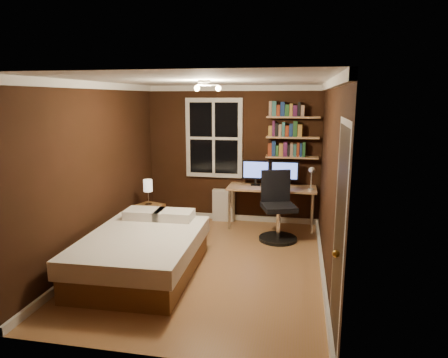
% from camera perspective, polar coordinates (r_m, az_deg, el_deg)
% --- Properties ---
extents(floor, '(4.20, 4.20, 0.00)m').
position_cam_1_polar(floor, '(5.74, -2.37, -11.91)').
color(floor, olive).
rests_on(floor, ground).
extents(wall_back, '(3.20, 0.04, 2.50)m').
position_cam_1_polar(wall_back, '(7.40, 1.28, 3.52)').
color(wall_back, black).
rests_on(wall_back, ground).
extents(wall_left, '(0.04, 4.20, 2.50)m').
position_cam_1_polar(wall_left, '(5.94, -17.68, 0.97)').
color(wall_left, black).
rests_on(wall_left, ground).
extents(wall_right, '(0.04, 4.20, 2.50)m').
position_cam_1_polar(wall_right, '(5.24, 14.81, -0.23)').
color(wall_right, black).
rests_on(wall_right, ground).
extents(ceiling, '(3.20, 4.20, 0.02)m').
position_cam_1_polar(ceiling, '(5.27, -2.60, 13.89)').
color(ceiling, white).
rests_on(ceiling, wall_back).
extents(window, '(1.06, 0.06, 1.46)m').
position_cam_1_polar(window, '(7.39, -1.44, 5.85)').
color(window, silver).
rests_on(window, wall_back).
extents(door, '(0.03, 0.82, 2.05)m').
position_cam_1_polar(door, '(3.80, 15.97, -8.26)').
color(door, black).
rests_on(door, ground).
extents(door_knob, '(0.06, 0.06, 0.06)m').
position_cam_1_polar(door_knob, '(3.53, 15.70, -10.25)').
color(door_knob, gold).
rests_on(door_knob, door).
extents(ceiling_fixture, '(0.44, 0.44, 0.18)m').
position_cam_1_polar(ceiling_fixture, '(5.17, -2.86, 12.82)').
color(ceiling_fixture, beige).
rests_on(ceiling_fixture, ceiling).
extents(bookshelf_lower, '(0.92, 0.22, 0.03)m').
position_cam_1_polar(bookshelf_lower, '(7.18, 9.66, 3.11)').
color(bookshelf_lower, tan).
rests_on(bookshelf_lower, wall_back).
extents(books_row_lower, '(0.66, 0.16, 0.23)m').
position_cam_1_polar(books_row_lower, '(7.16, 9.70, 4.14)').
color(books_row_lower, maroon).
rests_on(books_row_lower, bookshelf_lower).
extents(bookshelf_middle, '(0.92, 0.22, 0.03)m').
position_cam_1_polar(bookshelf_middle, '(7.14, 9.76, 5.89)').
color(bookshelf_middle, tan).
rests_on(bookshelf_middle, wall_back).
extents(books_row_middle, '(0.54, 0.16, 0.23)m').
position_cam_1_polar(books_row_middle, '(7.12, 9.80, 6.93)').
color(books_row_middle, navy).
rests_on(books_row_middle, bookshelf_middle).
extents(bookshelf_upper, '(0.92, 0.22, 0.03)m').
position_cam_1_polar(bookshelf_upper, '(7.11, 9.86, 8.69)').
color(bookshelf_upper, tan).
rests_on(bookshelf_upper, wall_back).
extents(books_row_upper, '(0.54, 0.16, 0.23)m').
position_cam_1_polar(books_row_upper, '(7.11, 9.89, 9.74)').
color(books_row_upper, '#255629').
rests_on(books_row_upper, bookshelf_upper).
extents(bed, '(1.46, 1.99, 0.67)m').
position_cam_1_polar(bed, '(5.44, -11.56, -10.28)').
color(bed, brown).
rests_on(bed, ground).
extents(nightstand, '(0.52, 0.52, 0.51)m').
position_cam_1_polar(nightstand, '(6.94, -10.64, -5.67)').
color(nightstand, brown).
rests_on(nightstand, ground).
extents(bedside_lamp, '(0.15, 0.15, 0.44)m').
position_cam_1_polar(bedside_lamp, '(6.82, -10.79, -1.89)').
color(bedside_lamp, silver).
rests_on(bedside_lamp, nightstand).
extents(radiator, '(0.40, 0.14, 0.60)m').
position_cam_1_polar(radiator, '(7.51, -0.08, -3.76)').
color(radiator, silver).
rests_on(radiator, ground).
extents(desk, '(1.55, 0.58, 0.74)m').
position_cam_1_polar(desk, '(7.11, 6.83, -1.61)').
color(desk, tan).
rests_on(desk, ground).
extents(monitor_left, '(0.49, 0.12, 0.46)m').
position_cam_1_polar(monitor_left, '(7.15, 4.57, 0.88)').
color(monitor_left, black).
rests_on(monitor_left, desk).
extents(monitor_right, '(0.49, 0.12, 0.46)m').
position_cam_1_polar(monitor_right, '(7.12, 8.66, 0.73)').
color(monitor_right, black).
rests_on(monitor_right, desk).
extents(desk_lamp, '(0.14, 0.32, 0.44)m').
position_cam_1_polar(desk_lamp, '(6.87, 12.38, 0.13)').
color(desk_lamp, silver).
rests_on(desk_lamp, desk).
extents(office_chair, '(0.64, 0.64, 1.12)m').
position_cam_1_polar(office_chair, '(6.57, 7.67, -4.83)').
color(office_chair, black).
rests_on(office_chair, ground).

